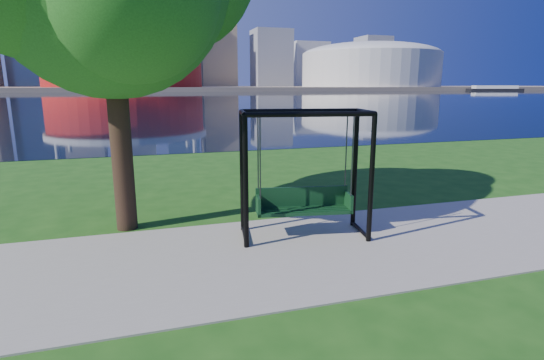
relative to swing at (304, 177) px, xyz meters
name	(u,v)px	position (x,y,z in m)	size (l,w,h in m)	color
ground	(280,244)	(-0.61, -0.28, -1.26)	(900.00, 900.00, 0.00)	#1E5114
path	(288,252)	(-0.61, -0.78, -1.25)	(120.00, 4.00, 0.03)	#9E937F
river	(152,98)	(-0.61, 101.72, -1.25)	(900.00, 180.00, 0.02)	black
far_bank	(144,88)	(-0.61, 305.72, -0.26)	(900.00, 228.00, 2.00)	#937F60
stadium	(124,63)	(-10.61, 234.72, 12.97)	(83.00, 83.00, 32.00)	maroon
arena	(370,64)	(134.39, 234.72, 14.61)	(84.00, 84.00, 26.56)	beige
skyline	(134,37)	(-4.87, 319.11, 34.63)	(392.00, 66.00, 96.50)	gray
swing	(304,177)	(0.00, 0.00, 0.00)	(2.69, 1.50, 2.61)	black
barge	(495,88)	(181.18, 182.19, 0.01)	(28.93, 15.85, 2.80)	black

